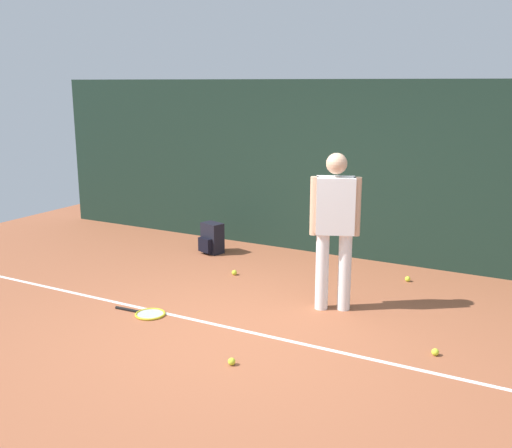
% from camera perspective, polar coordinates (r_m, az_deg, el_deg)
% --- Properties ---
extents(ground_plane, '(12.00, 12.00, 0.00)m').
position_cam_1_polar(ground_plane, '(6.08, -1.83, -9.99)').
color(ground_plane, '#9E5638').
extents(back_fence, '(10.00, 0.10, 2.45)m').
position_cam_1_polar(back_fence, '(8.39, 8.56, 5.10)').
color(back_fence, '#192D23').
rests_on(back_fence, ground).
extents(court_line, '(9.00, 0.05, 0.00)m').
position_cam_1_polar(court_line, '(6.08, -1.83, -9.97)').
color(court_line, white).
rests_on(court_line, ground).
extents(tennis_player, '(0.49, 0.36, 1.70)m').
position_cam_1_polar(tennis_player, '(6.36, 7.51, 0.15)').
color(tennis_player, white).
rests_on(tennis_player, ground).
extents(tennis_racket, '(0.62, 0.34, 0.03)m').
position_cam_1_polar(tennis_racket, '(6.53, -10.24, -8.39)').
color(tennis_racket, black).
rests_on(tennis_racket, ground).
extents(backpack, '(0.34, 0.34, 0.44)m').
position_cam_1_polar(backpack, '(8.65, -4.24, -1.40)').
color(backpack, black).
rests_on(backpack, ground).
extents(tennis_ball_near_player, '(0.07, 0.07, 0.07)m').
position_cam_1_polar(tennis_ball_near_player, '(5.36, -2.33, -12.94)').
color(tennis_ball_near_player, '#CCE033').
rests_on(tennis_ball_near_player, ground).
extents(tennis_ball_by_fence, '(0.07, 0.07, 0.07)m').
position_cam_1_polar(tennis_ball_by_fence, '(5.76, 16.68, -11.59)').
color(tennis_ball_by_fence, '#CCE033').
rests_on(tennis_ball_by_fence, ground).
extents(tennis_ball_mid_court, '(0.07, 0.07, 0.07)m').
position_cam_1_polar(tennis_ball_mid_court, '(7.68, 14.23, -5.09)').
color(tennis_ball_mid_court, '#CCE033').
rests_on(tennis_ball_mid_court, ground).
extents(tennis_ball_far_left, '(0.07, 0.07, 0.07)m').
position_cam_1_polar(tennis_ball_far_left, '(7.69, -2.08, -4.64)').
color(tennis_ball_far_left, '#CCE033').
rests_on(tennis_ball_far_left, ground).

